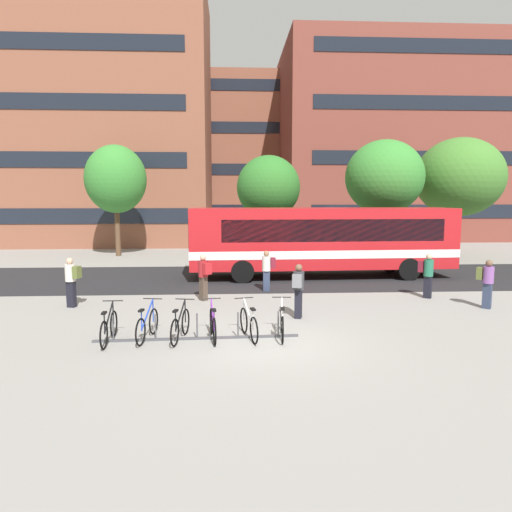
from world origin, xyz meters
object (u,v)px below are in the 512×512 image
at_px(parked_bicycle_black_0, 109,328).
at_px(parked_bicycle_black_2, 180,326).
at_px(commuter_maroon_pack_0, 427,273).
at_px(commuter_red_pack_3, 204,274).
at_px(commuter_olive_pack_1, 71,279).
at_px(street_tree_1, 384,177).
at_px(street_tree_0, 268,188).
at_px(commuter_grey_pack_5, 298,287).
at_px(parked_bicycle_blue_1, 147,325).
at_px(street_tree_3, 459,177).
at_px(parked_bicycle_purple_3, 213,325).
at_px(commuter_maroon_pack_4, 267,268).
at_px(street_tree_2, 116,179).
at_px(commuter_olive_pack_2, 487,280).
at_px(parked_bicycle_white_4, 249,324).
at_px(parked_bicycle_white_5, 282,323).
at_px(city_bus, 320,239).

xyz_separation_m(parked_bicycle_black_0, parked_bicycle_black_2, (1.79, 0.11, 0.00)).
xyz_separation_m(commuter_maroon_pack_0, commuter_red_pack_3, (-8.17, -0.02, 0.01)).
relative_size(commuter_olive_pack_1, street_tree_1, 0.25).
height_order(commuter_red_pack_3, street_tree_0, street_tree_0).
xyz_separation_m(commuter_grey_pack_5, street_tree_0, (0.00, 11.73, 3.24)).
bearing_deg(parked_bicycle_blue_1, street_tree_3, -36.77).
bearing_deg(parked_bicycle_purple_3, parked_bicycle_black_2, 85.48).
relative_size(parked_bicycle_black_0, street_tree_0, 0.29).
bearing_deg(commuter_maroon_pack_4, street_tree_1, -134.34).
relative_size(parked_bicycle_purple_3, street_tree_2, 0.25).
xyz_separation_m(commuter_olive_pack_2, street_tree_1, (0.07, 11.00, 3.85)).
distance_m(parked_bicycle_black_0, commuter_olive_pack_2, 12.02).
distance_m(parked_bicycle_white_4, commuter_maroon_pack_4, 6.24).
height_order(parked_bicycle_white_5, commuter_maroon_pack_4, commuter_maroon_pack_4).
height_order(parked_bicycle_white_5, commuter_red_pack_3, commuter_red_pack_3).
relative_size(parked_bicycle_black_2, street_tree_2, 0.25).
relative_size(commuter_red_pack_3, street_tree_3, 0.23).
height_order(city_bus, parked_bicycle_black_2, city_bus).
height_order(commuter_olive_pack_1, street_tree_3, street_tree_3).
xyz_separation_m(parked_bicycle_black_0, parked_bicycle_blue_1, (0.93, 0.21, 0.00)).
xyz_separation_m(commuter_maroon_pack_0, street_tree_2, (-14.34, 13.00, 3.84)).
height_order(commuter_maroon_pack_4, street_tree_0, street_tree_0).
height_order(parked_bicycle_purple_3, street_tree_0, street_tree_0).
relative_size(city_bus, parked_bicycle_black_0, 7.02).
xyz_separation_m(city_bus, parked_bicycle_blue_1, (-6.27, -9.19, -1.39)).
height_order(commuter_maroon_pack_4, street_tree_3, street_tree_3).
relative_size(parked_bicycle_white_4, commuter_grey_pack_5, 1.01).
bearing_deg(parked_bicycle_black_2, parked_bicycle_purple_3, -77.96).
relative_size(commuter_olive_pack_2, commuter_red_pack_3, 0.98).
bearing_deg(commuter_grey_pack_5, commuter_olive_pack_2, -63.94).
distance_m(street_tree_2, street_tree_3, 20.94).
bearing_deg(commuter_olive_pack_2, street_tree_1, 131.19).
bearing_deg(street_tree_1, street_tree_0, -177.95).
relative_size(parked_bicycle_blue_1, street_tree_3, 0.24).
xyz_separation_m(commuter_maroon_pack_4, street_tree_2, (-8.57, 11.43, 3.86)).
bearing_deg(city_bus, parked_bicycle_blue_1, 53.69).
bearing_deg(street_tree_2, parked_bicycle_black_2, -71.71).
bearing_deg(street_tree_2, parked_bicycle_white_5, -64.18).
bearing_deg(parked_bicycle_black_2, street_tree_2, 27.87).
relative_size(city_bus, street_tree_1, 1.76).
height_order(commuter_maroon_pack_4, commuter_grey_pack_5, commuter_grey_pack_5).
height_order(parked_bicycle_white_5, commuter_olive_pack_2, commuter_olive_pack_2).
height_order(street_tree_0, street_tree_1, street_tree_1).
bearing_deg(parked_bicycle_blue_1, commuter_olive_pack_1, 49.09).
bearing_deg(street_tree_0, parked_bicycle_blue_1, -107.22).
distance_m(parked_bicycle_blue_1, commuter_maroon_pack_4, 7.12).
xyz_separation_m(parked_bicycle_white_4, commuter_grey_pack_5, (1.58, 1.94, 0.59)).
distance_m(parked_bicycle_blue_1, commuter_maroon_pack_0, 10.43).
bearing_deg(parked_bicycle_black_0, commuter_olive_pack_1, 28.75).
xyz_separation_m(parked_bicycle_black_0, commuter_maroon_pack_4, (4.53, 6.32, 0.54)).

